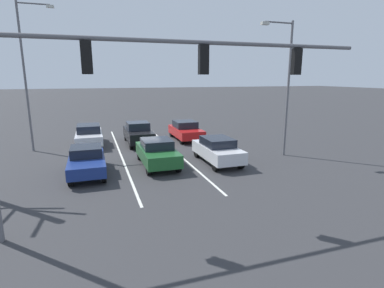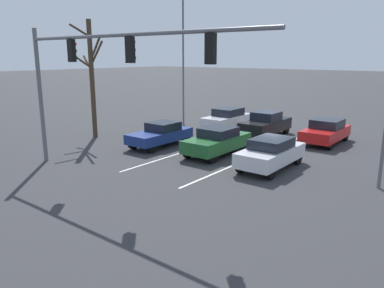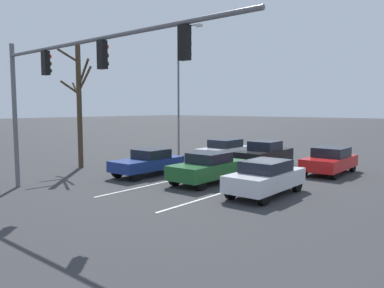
% 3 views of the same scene
% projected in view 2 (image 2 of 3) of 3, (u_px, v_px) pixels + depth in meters
% --- Properties ---
extents(ground_plane, '(240.00, 240.00, 0.00)m').
position_uv_depth(ground_plane, '(267.00, 137.00, 24.52)').
color(ground_plane, '#333335').
extents(lane_stripe_left_divider, '(0.12, 17.07, 0.01)m').
position_uv_depth(lane_stripe_left_divider, '(274.00, 148.00, 21.51)').
color(lane_stripe_left_divider, silver).
rests_on(lane_stripe_left_divider, ground_plane).
extents(lane_stripe_center_divider, '(0.12, 17.07, 0.01)m').
position_uv_depth(lane_stripe_center_divider, '(223.00, 140.00, 23.63)').
color(lane_stripe_center_divider, silver).
rests_on(lane_stripe_center_divider, ground_plane).
extents(car_navy_rightlane_front, '(1.72, 4.09, 1.40)m').
position_uv_depth(car_navy_rightlane_front, '(161.00, 134.00, 21.86)').
color(car_navy_rightlane_front, navy).
rests_on(car_navy_rightlane_front, ground_plane).
extents(car_silver_leftlane_front, '(1.73, 4.08, 1.46)m').
position_uv_depth(car_silver_leftlane_front, '(271.00, 153.00, 17.50)').
color(car_silver_leftlane_front, silver).
rests_on(car_silver_leftlane_front, ground_plane).
extents(car_darkgreen_midlane_front, '(1.80, 4.19, 1.47)m').
position_uv_depth(car_darkgreen_midlane_front, '(217.00, 141.00, 19.97)').
color(car_darkgreen_midlane_front, '#1E5928').
rests_on(car_darkgreen_midlane_front, ground_plane).
extents(car_black_midlane_second, '(1.75, 4.32, 1.62)m').
position_uv_depth(car_black_midlane_second, '(266.00, 124.00, 24.57)').
color(car_black_midlane_second, black).
rests_on(car_black_midlane_second, ground_plane).
extents(car_white_rightlane_second, '(1.78, 4.28, 1.49)m').
position_uv_depth(car_white_rightlane_second, '(227.00, 118.00, 27.15)').
color(car_white_rightlane_second, silver).
rests_on(car_white_rightlane_second, ground_plane).
extents(car_red_leftlane_second, '(1.84, 4.09, 1.45)m').
position_uv_depth(car_red_leftlane_second, '(326.00, 131.00, 22.63)').
color(car_red_leftlane_second, red).
rests_on(car_red_leftlane_second, ground_plane).
extents(traffic_signal_gantry, '(12.66, 0.37, 6.46)m').
position_uv_depth(traffic_signal_gantry, '(94.00, 64.00, 15.31)').
color(traffic_signal_gantry, slate).
rests_on(traffic_signal_gantry, ground_plane).
extents(street_lamp_right_shoulder, '(2.17, 0.24, 9.40)m').
position_uv_depth(street_lamp_right_shoulder, '(185.00, 53.00, 27.64)').
color(street_lamp_right_shoulder, slate).
rests_on(street_lamp_right_shoulder, ground_plane).
extents(bare_tree_near, '(2.91, 1.67, 7.38)m').
position_uv_depth(bare_tree_near, '(92.00, 75.00, 23.58)').
color(bare_tree_near, '#423323').
rests_on(bare_tree_near, ground_plane).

